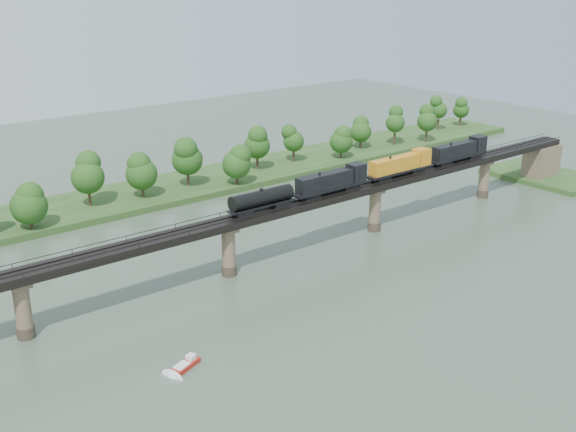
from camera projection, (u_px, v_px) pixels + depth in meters
ground at (332, 332)px, 119.21m from camera, size 400.00×400.00×0.00m
far_bank at (106, 203)px, 181.52m from camera, size 300.00×24.00×1.60m
bridge at (229, 249)px, 139.49m from camera, size 236.00×30.00×11.50m
bridge_superstructure at (228, 218)px, 137.40m from camera, size 220.00×4.90×0.75m
far_treeline at (79, 182)px, 170.72m from camera, size 289.06×17.54×13.60m
freight_train at (378, 171)px, 160.58m from camera, size 77.51×3.02×5.34m
motorboat at (186, 364)px, 108.70m from camera, size 5.57×3.68×1.47m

